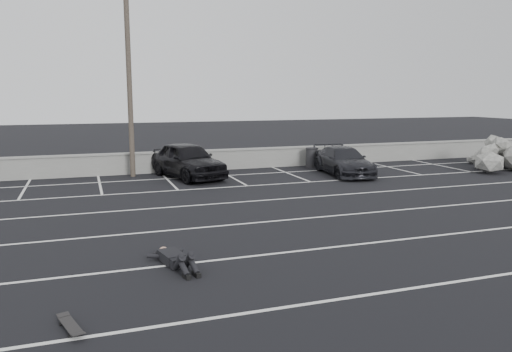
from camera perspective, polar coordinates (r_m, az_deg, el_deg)
name	(u,v)px	position (r m, az deg, el deg)	size (l,w,h in m)	color
ground	(320,249)	(12.98, 7.36, -8.24)	(120.00, 120.00, 0.00)	black
seawall	(199,160)	(25.89, -6.55, 1.82)	(50.00, 0.45, 1.06)	gray
stall_lines	(260,211)	(16.87, 0.41, -4.03)	(36.00, 20.05, 0.01)	silver
car_left	(187,160)	(23.71, -7.84, 1.82)	(1.98, 4.93, 1.68)	black
car_right	(344,161)	(24.81, 9.99, 1.70)	(1.88, 4.62, 1.34)	black
utility_pole	(129,79)	(24.36, -14.29, 10.67)	(1.21, 0.24, 9.07)	#4C4238
trash_bin	(312,157)	(27.06, 6.39, 2.13)	(0.90, 0.90, 1.07)	#27272A
person	(171,252)	(11.97, -9.66, -8.61)	(1.44, 2.58, 0.49)	black
skateboard	(71,326)	(9.24, -20.44, -15.75)	(0.43, 0.83, 0.10)	black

